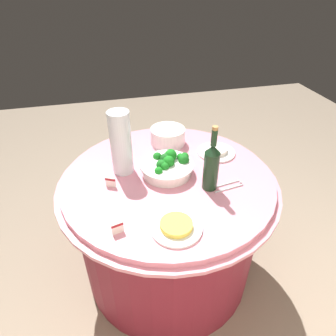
{
  "coord_description": "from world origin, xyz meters",
  "views": [
    {
      "loc": [
        0.3,
        1.2,
        1.66
      ],
      "look_at": [
        0.0,
        0.0,
        0.79
      ],
      "focal_mm": 31.44,
      "sensor_mm": 36.0,
      "label": 1
    }
  ],
  "objects_px": {
    "decorative_fruit_vase": "(121,146)",
    "label_placard_front": "(117,228)",
    "serving_tongs": "(229,186)",
    "plate_stack": "(168,136)",
    "food_plate_fried_egg": "(176,226)",
    "label_placard_mid": "(110,182)",
    "wine_bottle": "(211,166)",
    "food_plate_rice": "(216,151)",
    "broccoli_bowl": "(168,166)"
  },
  "relations": [
    {
      "from": "food_plate_rice",
      "to": "food_plate_fried_egg",
      "type": "xyz_separation_m",
      "value": [
        0.38,
        0.52,
        0.0
      ]
    },
    {
      "from": "wine_bottle",
      "to": "label_placard_mid",
      "type": "bearing_deg",
      "value": -14.34
    },
    {
      "from": "serving_tongs",
      "to": "food_plate_fried_egg",
      "type": "relative_size",
      "value": 0.76
    },
    {
      "from": "wine_bottle",
      "to": "label_placard_front",
      "type": "bearing_deg",
      "value": 22.49
    },
    {
      "from": "broccoli_bowl",
      "to": "food_plate_fried_egg",
      "type": "distance_m",
      "value": 0.4
    },
    {
      "from": "food_plate_fried_egg",
      "to": "label_placard_front",
      "type": "distance_m",
      "value": 0.24
    },
    {
      "from": "serving_tongs",
      "to": "food_plate_fried_egg",
      "type": "height_order",
      "value": "food_plate_fried_egg"
    },
    {
      "from": "serving_tongs",
      "to": "label_placard_front",
      "type": "distance_m",
      "value": 0.59
    },
    {
      "from": "broccoli_bowl",
      "to": "food_plate_rice",
      "type": "relative_size",
      "value": 1.27
    },
    {
      "from": "plate_stack",
      "to": "label_placard_front",
      "type": "height_order",
      "value": "plate_stack"
    },
    {
      "from": "wine_bottle",
      "to": "food_plate_rice",
      "type": "xyz_separation_m",
      "value": [
        -0.15,
        -0.29,
        -0.12
      ]
    },
    {
      "from": "label_placard_front",
      "to": "label_placard_mid",
      "type": "bearing_deg",
      "value": -89.51
    },
    {
      "from": "plate_stack",
      "to": "decorative_fruit_vase",
      "type": "height_order",
      "value": "decorative_fruit_vase"
    },
    {
      "from": "broccoli_bowl",
      "to": "label_placard_front",
      "type": "relative_size",
      "value": 5.09
    },
    {
      "from": "food_plate_rice",
      "to": "serving_tongs",
      "type": "bearing_deg",
      "value": 79.78
    },
    {
      "from": "wine_bottle",
      "to": "label_placard_mid",
      "type": "distance_m",
      "value": 0.5
    },
    {
      "from": "serving_tongs",
      "to": "label_placard_front",
      "type": "bearing_deg",
      "value": 17.29
    },
    {
      "from": "broccoli_bowl",
      "to": "wine_bottle",
      "type": "distance_m",
      "value": 0.25
    },
    {
      "from": "decorative_fruit_vase",
      "to": "food_plate_fried_egg",
      "type": "relative_size",
      "value": 1.55
    },
    {
      "from": "wine_bottle",
      "to": "decorative_fruit_vase",
      "type": "xyz_separation_m",
      "value": [
        0.4,
        -0.25,
        0.02
      ]
    },
    {
      "from": "decorative_fruit_vase",
      "to": "label_placard_front",
      "type": "relative_size",
      "value": 6.18
    },
    {
      "from": "plate_stack",
      "to": "wine_bottle",
      "type": "xyz_separation_m",
      "value": [
        -0.1,
        0.47,
        0.08
      ]
    },
    {
      "from": "decorative_fruit_vase",
      "to": "label_placard_mid",
      "type": "xyz_separation_m",
      "value": [
        0.08,
        0.12,
        -0.12
      ]
    },
    {
      "from": "wine_bottle",
      "to": "label_placard_front",
      "type": "xyz_separation_m",
      "value": [
        0.47,
        0.2,
        -0.1
      ]
    },
    {
      "from": "plate_stack",
      "to": "serving_tongs",
      "type": "xyz_separation_m",
      "value": [
        -0.19,
        0.49,
        -0.05
      ]
    },
    {
      "from": "wine_bottle",
      "to": "food_plate_rice",
      "type": "height_order",
      "value": "wine_bottle"
    },
    {
      "from": "plate_stack",
      "to": "food_plate_rice",
      "type": "relative_size",
      "value": 0.95
    },
    {
      "from": "serving_tongs",
      "to": "decorative_fruit_vase",
      "type": "bearing_deg",
      "value": -28.25
    },
    {
      "from": "decorative_fruit_vase",
      "to": "plate_stack",
      "type": "bearing_deg",
      "value": -142.79
    },
    {
      "from": "broccoli_bowl",
      "to": "label_placard_front",
      "type": "xyz_separation_m",
      "value": [
        0.3,
        0.36,
        -0.01
      ]
    },
    {
      "from": "decorative_fruit_vase",
      "to": "label_placard_mid",
      "type": "distance_m",
      "value": 0.19
    },
    {
      "from": "food_plate_fried_egg",
      "to": "label_placard_front",
      "type": "xyz_separation_m",
      "value": [
        0.24,
        -0.04,
        0.02
      ]
    },
    {
      "from": "plate_stack",
      "to": "broccoli_bowl",
      "type": "bearing_deg",
      "value": 76.87
    },
    {
      "from": "food_plate_fried_egg",
      "to": "broccoli_bowl",
      "type": "bearing_deg",
      "value": -99.12
    },
    {
      "from": "broccoli_bowl",
      "to": "label_placard_front",
      "type": "bearing_deg",
      "value": 50.15
    },
    {
      "from": "broccoli_bowl",
      "to": "wine_bottle",
      "type": "height_order",
      "value": "wine_bottle"
    },
    {
      "from": "decorative_fruit_vase",
      "to": "serving_tongs",
      "type": "height_order",
      "value": "decorative_fruit_vase"
    },
    {
      "from": "plate_stack",
      "to": "food_plate_fried_egg",
      "type": "distance_m",
      "value": 0.72
    },
    {
      "from": "food_plate_fried_egg",
      "to": "label_placard_mid",
      "type": "height_order",
      "value": "label_placard_mid"
    },
    {
      "from": "broccoli_bowl",
      "to": "plate_stack",
      "type": "xyz_separation_m",
      "value": [
        -0.07,
        -0.3,
        0.01
      ]
    },
    {
      "from": "broccoli_bowl",
      "to": "food_plate_rice",
      "type": "xyz_separation_m",
      "value": [
        -0.32,
        -0.12,
        -0.03
      ]
    },
    {
      "from": "wine_bottle",
      "to": "food_plate_fried_egg",
      "type": "bearing_deg",
      "value": 44.8
    },
    {
      "from": "broccoli_bowl",
      "to": "wine_bottle",
      "type": "bearing_deg",
      "value": 134.89
    },
    {
      "from": "plate_stack",
      "to": "label_placard_mid",
      "type": "relative_size",
      "value": 3.82
    },
    {
      "from": "food_plate_rice",
      "to": "label_placard_front",
      "type": "distance_m",
      "value": 0.79
    },
    {
      "from": "label_placard_front",
      "to": "label_placard_mid",
      "type": "xyz_separation_m",
      "value": [
        0.0,
        -0.32,
        0.0
      ]
    },
    {
      "from": "broccoli_bowl",
      "to": "serving_tongs",
      "type": "height_order",
      "value": "broccoli_bowl"
    },
    {
      "from": "broccoli_bowl",
      "to": "label_placard_mid",
      "type": "relative_size",
      "value": 5.09
    },
    {
      "from": "food_plate_fried_egg",
      "to": "label_placard_mid",
      "type": "bearing_deg",
      "value": -55.44
    },
    {
      "from": "plate_stack",
      "to": "label_placard_mid",
      "type": "bearing_deg",
      "value": 42.93
    }
  ]
}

